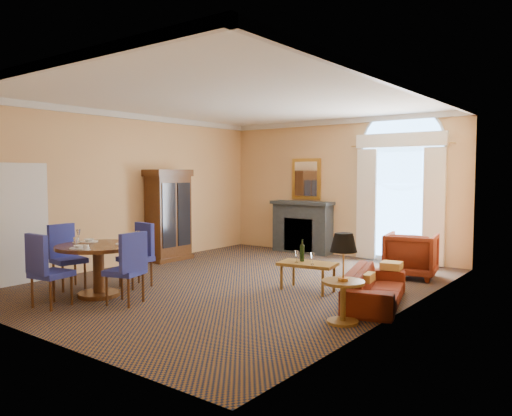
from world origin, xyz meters
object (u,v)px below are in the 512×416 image
Objects in this scene: coffee_table at (307,264)px; side_table at (343,267)px; sofa at (375,287)px; armoire at (168,217)px; dining_table at (98,259)px; armchair at (411,255)px.

coffee_table is 1.84m from side_table.
armoire is at bearing 65.48° from sofa.
dining_table reaches higher than sofa.
armchair reaches higher than sofa.
coffee_table is 0.87× the size of side_table.
coffee_table is at bearing -9.08° from armoire.
side_table is at bearing 84.93° from armchair.
dining_table is at bearing -61.66° from armoire.
armchair is at bearing 16.26° from armoire.
sofa is 1.83× the size of coffee_table.
armoire is at bearing 161.15° from coffee_table.
dining_table reaches higher than armchair.
side_table is (0.33, -3.35, 0.32)m from armchair.
dining_table is 4.28m from sofa.
coffee_table reaches higher than sofa.
side_table is at bearing 15.81° from dining_table.
sofa is (5.27, -0.78, -0.71)m from armoire.
armchair is 2.32m from coffee_table.
coffee_table is at bearing 136.26° from side_table.
armchair and coffee_table have the same top height.
side_table reaches higher than coffee_table.
sofa is 2.26m from armchair.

